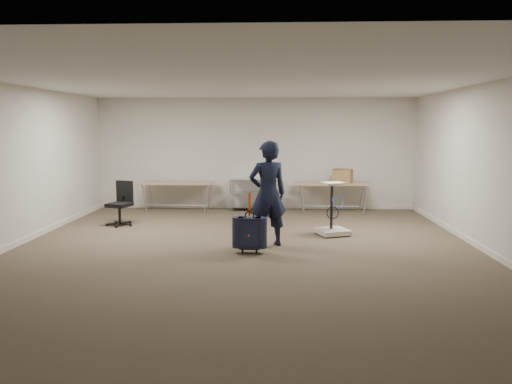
{
  "coord_description": "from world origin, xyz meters",
  "views": [
    {
      "loc": [
        0.54,
        -8.13,
        2.07
      ],
      "look_at": [
        0.19,
        0.3,
        0.97
      ],
      "focal_mm": 35.0,
      "sensor_mm": 36.0,
      "label": 1
    }
  ],
  "objects": [
    {
      "name": "person",
      "position": [
        0.38,
        0.45,
        0.92
      ],
      "size": [
        0.78,
        0.63,
        1.84
      ],
      "primitive_type": "imported",
      "rotation": [
        0.0,
        0.0,
        3.46
      ],
      "color": "black",
      "rests_on": "ground"
    },
    {
      "name": "wire_shelf",
      "position": [
        0.0,
        4.2,
        0.44
      ],
      "size": [
        1.22,
        0.47,
        0.8
      ],
      "color": "#B7BABE",
      "rests_on": "ground"
    },
    {
      "name": "folding_table_right",
      "position": [
        1.9,
        3.95,
        0.68
      ],
      "size": [
        1.8,
        0.75,
        0.73
      ],
      "color": "#907358",
      "rests_on": "ground"
    },
    {
      "name": "equipment_cart",
      "position": [
        1.62,
        1.38,
        0.27
      ],
      "size": [
        0.72,
        0.72,
        1.02
      ],
      "color": "beige",
      "rests_on": "ground"
    },
    {
      "name": "ground",
      "position": [
        0.0,
        0.0,
        0.0
      ],
      "size": [
        9.0,
        9.0,
        0.0
      ],
      "primitive_type": "plane",
      "color": "#3F3426",
      "rests_on": "ground"
    },
    {
      "name": "folding_table_left",
      "position": [
        -1.9,
        3.95,
        0.68
      ],
      "size": [
        1.8,
        0.75,
        0.73
      ],
      "color": "#907358",
      "rests_on": "ground"
    },
    {
      "name": "office_chair",
      "position": [
        -2.77,
        2.16,
        0.28
      ],
      "size": [
        0.57,
        0.57,
        0.93
      ],
      "color": "black",
      "rests_on": "ground"
    },
    {
      "name": "suitcase",
      "position": [
        0.1,
        -0.1,
        0.34
      ],
      "size": [
        0.38,
        0.23,
        1.01
      ],
      "color": "#161C31",
      "rests_on": "ground"
    },
    {
      "name": "room_shell",
      "position": [
        0.0,
        1.38,
        0.05
      ],
      "size": [
        8.0,
        9.0,
        9.0
      ],
      "color": "beige",
      "rests_on": "ground"
    },
    {
      "name": "cardboard_box",
      "position": [
        2.14,
        4.04,
        0.89
      ],
      "size": [
        0.53,
        0.46,
        0.33
      ],
      "primitive_type": "cube",
      "rotation": [
        0.0,
        0.0,
        -0.34
      ],
      "color": "#9F7F4A",
      "rests_on": "folding_table_right"
    }
  ]
}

